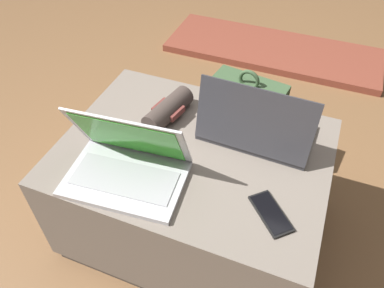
{
  "coord_description": "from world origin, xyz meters",
  "views": [
    {
      "loc": [
        0.32,
        -0.81,
        1.35
      ],
      "look_at": [
        0.02,
        -0.05,
        0.54
      ],
      "focal_mm": 35.0,
      "sensor_mm": 36.0,
      "label": 1
    }
  ],
  "objects_px": {
    "laptop_near": "(127,164)",
    "wrist_brace": "(168,110)",
    "laptop_far": "(256,128)",
    "cell_phone": "(271,213)",
    "backpack": "(244,122)"
  },
  "relations": [
    {
      "from": "wrist_brace",
      "to": "laptop_near",
      "type": "bearing_deg",
      "value": -90.81
    },
    {
      "from": "cell_phone",
      "to": "wrist_brace",
      "type": "xyz_separation_m",
      "value": [
        -0.44,
        0.28,
        0.03
      ]
    },
    {
      "from": "backpack",
      "to": "wrist_brace",
      "type": "height_order",
      "value": "wrist_brace"
    },
    {
      "from": "laptop_near",
      "to": "backpack",
      "type": "xyz_separation_m",
      "value": [
        0.21,
        0.66,
        -0.3
      ]
    },
    {
      "from": "backpack",
      "to": "laptop_far",
      "type": "bearing_deg",
      "value": 116.14
    },
    {
      "from": "cell_phone",
      "to": "backpack",
      "type": "height_order",
      "value": "backpack"
    },
    {
      "from": "laptop_near",
      "to": "wrist_brace",
      "type": "relative_size",
      "value": 1.68
    },
    {
      "from": "laptop_far",
      "to": "wrist_brace",
      "type": "distance_m",
      "value": 0.32
    },
    {
      "from": "laptop_far",
      "to": "cell_phone",
      "type": "height_order",
      "value": "laptop_far"
    },
    {
      "from": "laptop_near",
      "to": "backpack",
      "type": "bearing_deg",
      "value": 67.01
    },
    {
      "from": "cell_phone",
      "to": "laptop_far",
      "type": "bearing_deg",
      "value": 69.97
    },
    {
      "from": "laptop_far",
      "to": "wrist_brace",
      "type": "relative_size",
      "value": 1.68
    },
    {
      "from": "laptop_near",
      "to": "laptop_far",
      "type": "xyz_separation_m",
      "value": [
        0.32,
        0.3,
        0.0
      ]
    },
    {
      "from": "laptop_near",
      "to": "backpack",
      "type": "height_order",
      "value": "laptop_near"
    },
    {
      "from": "backpack",
      "to": "wrist_brace",
      "type": "relative_size",
      "value": 2.17
    }
  ]
}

